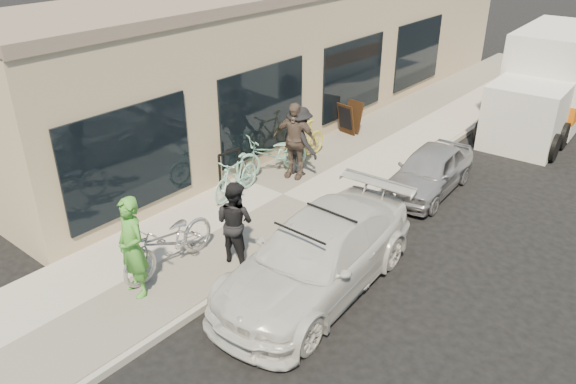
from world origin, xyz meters
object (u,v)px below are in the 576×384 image
Objects in this scene: sedan_white at (317,256)px; bystander_b at (294,140)px; sandwich_board at (349,118)px; sedan_silver at (429,171)px; bystander_a at (299,141)px; tandem_bike at (170,242)px; man_standing at (235,222)px; cruiser_bike_a at (236,177)px; cruiser_bike_b at (272,155)px; cruiser_bike_c at (304,141)px; bike_rack at (230,165)px; woman_rider at (132,247)px; moving_truck at (549,85)px.

sedan_white is 4.41m from bystander_b.
sedan_white is at bearing -52.76° from sandwich_board.
sedan_silver is 1.68× the size of bystander_b.
bystander_a reaches higher than sedan_white.
tandem_bike is 1.23m from man_standing.
bystander_b is (0.36, 1.66, 0.47)m from cruiser_bike_a.
man_standing is at bearing -108.30° from sedan_silver.
cruiser_bike_b is 1.13× the size of cruiser_bike_c.
tandem_bike is at bearing -153.01° from sedan_white.
sedan_silver is 4.57m from cruiser_bike_a.
cruiser_bike_a is 1.76m from bystander_b.
bike_rack is at bearing -48.84° from man_standing.
sedan_white is at bearing -30.77° from cruiser_bike_a.
bystander_a is (-3.07, 3.31, 0.35)m from sedan_white.
cruiser_bike_c reaches higher than cruiser_bike_b.
cruiser_bike_c is at bearing 108.57° from woman_rider.
cruiser_bike_c is at bearing -50.96° from bystander_a.
woman_rider is at bearing -52.63° from cruiser_bike_b.
sedan_white reaches higher than cruiser_bike_c.
tandem_bike is 0.94m from woman_rider.
sandwich_board is at bearing 106.51° from woman_rider.
cruiser_bike_a is 1.92m from bystander_a.
bike_rack is at bearing 145.49° from cruiser_bike_a.
sedan_white is 2.69m from tandem_bike.
moving_truck reaches higher than man_standing.
cruiser_bike_c is at bearing 84.25° from cruiser_bike_a.
sedan_silver is 3.82m from cruiser_bike_b.
moving_truck is 3.08× the size of cruiser_bike_b.
bystander_a is at bearing 64.51° from bike_rack.
cruiser_bike_a is (-1.12, 2.86, -0.07)m from tandem_bike.
sandwich_board is 0.57× the size of man_standing.
bike_rack is 0.45× the size of tandem_bike.
sedan_silver is 1.74× the size of woman_rider.
sedan_silver is (-0.27, 4.77, -0.13)m from sedan_white.
bystander_b reaches higher than sedan_silver.
moving_truck is 3.49× the size of cruiser_bike_c.
sandwich_board is 0.49× the size of bystander_b.
cruiser_bike_b is (-1.41, 5.14, -0.40)m from woman_rider.
moving_truck is 3.42× the size of bystander_a.
woman_rider reaches higher than sedan_silver.
cruiser_bike_a is at bearing -26.94° from bike_rack.
sandwich_board is 8.82m from woman_rider.
cruiser_bike_b is at bearing 88.66° from cruiser_bike_a.
sandwich_board is 0.29× the size of sedan_silver.
cruiser_bike_a is at bearing -79.62° from sandwich_board.
bystander_a is (0.52, 0.42, 0.37)m from cruiser_bike_b.
sedan_silver is at bearing 89.19° from sedan_white.
sedan_white is 2.52× the size of bystander_b.
sedan_silver is 6.58m from moving_truck.
woman_rider is (1.67, -3.93, 0.35)m from bike_rack.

